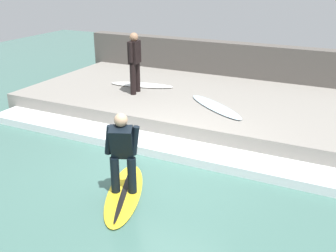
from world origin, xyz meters
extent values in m
plane|color=#426B60|center=(0.00, 0.00, 0.00)|extent=(28.00, 28.00, 0.00)
cube|color=gray|center=(3.34, 0.00, 0.24)|extent=(4.40, 10.32, 0.49)
cube|color=#544F49|center=(5.79, 0.00, 0.76)|extent=(0.50, 10.83, 1.51)
cube|color=white|center=(0.74, 0.00, 0.09)|extent=(0.81, 9.80, 0.18)
ellipsoid|color=yellow|center=(-1.13, 0.05, 0.03)|extent=(2.12, 1.31, 0.06)
ellipsoid|color=black|center=(-1.13, 0.05, 0.06)|extent=(1.79, 0.81, 0.01)
cylinder|color=black|center=(-1.19, 0.18, 0.38)|extent=(0.15, 0.15, 0.65)
cylinder|color=black|center=(-1.08, -0.09, 0.38)|extent=(0.15, 0.15, 0.65)
cube|color=black|center=(-1.13, 0.05, 1.00)|extent=(0.50, 0.49, 0.62)
sphere|color=tan|center=(-1.13, 0.05, 1.38)|extent=(0.22, 0.22, 0.22)
cylinder|color=black|center=(-1.21, 0.24, 1.03)|extent=(0.11, 0.18, 0.52)
cylinder|color=black|center=(-1.05, -0.15, 1.03)|extent=(0.11, 0.18, 0.52)
cylinder|color=black|center=(2.91, 2.11, 0.90)|extent=(0.15, 0.15, 0.82)
cylinder|color=black|center=(2.62, 2.07, 0.90)|extent=(0.15, 0.15, 0.82)
cube|color=black|center=(2.77, 2.09, 1.60)|extent=(0.40, 0.27, 0.59)
sphere|color=#A87A5B|center=(2.77, 2.09, 1.99)|extent=(0.22, 0.22, 0.22)
cylinder|color=black|center=(2.98, 2.11, 1.64)|extent=(0.11, 0.11, 0.52)
cylinder|color=black|center=(2.55, 2.06, 1.64)|extent=(0.11, 0.11, 0.52)
ellipsoid|color=white|center=(3.43, 2.27, 0.52)|extent=(0.85, 1.92, 0.06)
ellipsoid|color=silver|center=(2.55, -0.29, 0.52)|extent=(1.59, 1.90, 0.06)
camera|label=1|loc=(-6.07, -3.20, 3.64)|focal=42.00mm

